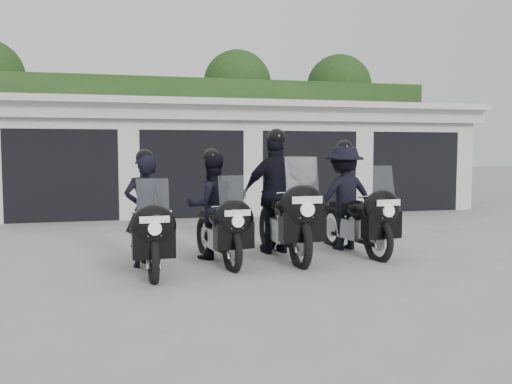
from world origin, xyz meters
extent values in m
plane|color=#969691|center=(0.00, 0.00, 0.00)|extent=(80.00, 80.00, 0.00)
cube|color=silver|center=(0.00, 8.50, 1.40)|extent=(16.00, 6.00, 2.80)
cube|color=silver|center=(0.00, 8.30, 2.88)|extent=(16.40, 6.80, 0.16)
cube|color=silver|center=(0.00, 5.25, 2.65)|extent=(16.40, 0.12, 0.40)
cube|color=black|center=(0.00, 5.48, 0.12)|extent=(16.00, 0.06, 0.24)
cube|color=black|center=(-3.10, 6.70, 1.10)|extent=(2.60, 2.60, 2.20)
cube|color=silver|center=(-3.10, 5.65, 2.50)|extent=(2.60, 0.50, 0.60)
cube|color=silver|center=(-1.55, 5.65, 1.40)|extent=(0.50, 0.50, 2.80)
cube|color=black|center=(0.00, 6.70, 1.10)|extent=(2.60, 2.60, 2.20)
cube|color=silver|center=(0.00, 5.65, 2.50)|extent=(2.60, 0.50, 0.60)
cube|color=silver|center=(1.55, 5.65, 1.40)|extent=(0.50, 0.50, 2.80)
cube|color=black|center=(3.10, 6.70, 1.10)|extent=(2.60, 2.60, 2.20)
cube|color=silver|center=(3.10, 5.65, 2.50)|extent=(2.60, 0.50, 0.60)
cube|color=silver|center=(4.65, 5.65, 1.40)|extent=(0.50, 0.50, 2.80)
cube|color=black|center=(6.20, 6.70, 1.10)|extent=(2.60, 2.60, 2.20)
cube|color=silver|center=(6.20, 5.65, 2.50)|extent=(2.60, 0.50, 0.60)
cube|color=silver|center=(7.75, 5.65, 1.40)|extent=(0.50, 0.50, 2.80)
cube|color=#193915|center=(0.00, 12.50, 2.15)|extent=(20.00, 2.00, 4.30)
sphere|color=#193915|center=(3.00, 14.00, 4.40)|extent=(2.80, 2.80, 2.80)
cylinder|color=black|center=(3.00, 14.00, 1.65)|extent=(0.24, 0.24, 3.30)
sphere|color=#193915|center=(7.50, 14.00, 4.40)|extent=(2.80, 2.80, 2.80)
cylinder|color=black|center=(7.50, 14.00, 1.65)|extent=(0.24, 0.24, 3.30)
torus|color=black|center=(-1.38, -1.03, 0.29)|extent=(0.14, 0.69, 0.68)
torus|color=black|center=(-1.44, 0.31, 0.29)|extent=(0.14, 0.69, 0.68)
cube|color=#ABABB0|center=(-1.41, -0.34, 0.36)|extent=(0.27, 0.53, 0.30)
cube|color=black|center=(-1.41, -0.36, 0.21)|extent=(0.13, 1.22, 0.06)
ellipsoid|color=black|center=(-1.40, -0.50, 0.68)|extent=(0.33, 0.55, 0.27)
cube|color=black|center=(-1.42, -0.10, 0.69)|extent=(0.27, 0.53, 0.09)
ellipsoid|color=black|center=(-1.37, -1.11, 0.73)|extent=(0.61, 0.34, 0.56)
cube|color=black|center=(-1.37, -1.11, 0.52)|extent=(0.55, 0.23, 0.38)
cube|color=#B2BFC6|center=(-1.38, -1.08, 1.11)|extent=(0.42, 0.13, 0.48)
cylinder|color=silver|center=(-1.38, -0.92, 0.90)|extent=(0.53, 0.05, 0.03)
cube|color=white|center=(-1.37, -1.27, 0.84)|extent=(0.38, 0.03, 0.08)
cube|color=white|center=(-1.37, -1.24, 0.68)|extent=(0.17, 0.02, 0.09)
imported|color=black|center=(-1.42, -0.08, 0.82)|extent=(0.62, 0.42, 1.65)
sphere|color=black|center=(-1.42, -0.08, 1.59)|extent=(0.25, 0.25, 0.25)
torus|color=black|center=(-0.25, -0.64, 0.29)|extent=(0.20, 0.70, 0.69)
torus|color=black|center=(-0.44, 0.70, 0.29)|extent=(0.20, 0.70, 0.69)
cube|color=#ABABB0|center=(-0.35, 0.05, 0.36)|extent=(0.31, 0.55, 0.30)
cube|color=black|center=(-0.35, 0.03, 0.21)|extent=(0.24, 1.22, 0.06)
ellipsoid|color=black|center=(-0.33, -0.11, 0.68)|extent=(0.38, 0.58, 0.27)
cube|color=black|center=(-0.38, 0.29, 0.70)|extent=(0.31, 0.55, 0.09)
ellipsoid|color=black|center=(-0.24, -0.72, 0.74)|extent=(0.63, 0.39, 0.57)
cube|color=black|center=(-0.24, -0.72, 0.52)|extent=(0.57, 0.28, 0.38)
cube|color=#B2BFC6|center=(-0.25, -0.69, 1.11)|extent=(0.43, 0.17, 0.48)
cylinder|color=silver|center=(-0.27, -0.53, 0.90)|extent=(0.53, 0.10, 0.03)
cube|color=white|center=(-0.22, -0.87, 0.85)|extent=(0.38, 0.07, 0.08)
cube|color=white|center=(-0.23, -0.85, 0.68)|extent=(0.17, 0.04, 0.09)
imported|color=black|center=(-0.39, 0.31, 0.83)|extent=(0.88, 0.73, 1.65)
sphere|color=black|center=(-0.39, 0.31, 1.60)|extent=(0.25, 0.25, 0.25)
torus|color=black|center=(0.76, -0.65, 0.35)|extent=(0.14, 0.82, 0.82)
torus|color=black|center=(0.72, 0.97, 0.35)|extent=(0.14, 0.82, 0.82)
cube|color=#ABABB0|center=(0.74, 0.18, 0.43)|extent=(0.31, 0.62, 0.36)
cube|color=black|center=(0.74, 0.16, 0.25)|extent=(0.12, 1.46, 0.07)
ellipsoid|color=black|center=(0.74, -0.01, 0.81)|extent=(0.38, 0.65, 0.32)
cube|color=black|center=(0.73, 0.48, 0.83)|extent=(0.31, 0.62, 0.11)
ellipsoid|color=black|center=(0.76, -0.74, 0.88)|extent=(0.72, 0.39, 0.67)
cube|color=black|center=(0.76, -0.74, 0.62)|extent=(0.66, 0.26, 0.45)
cube|color=#B2BFC6|center=(0.76, -0.70, 1.32)|extent=(0.50, 0.14, 0.57)
cylinder|color=silver|center=(0.76, -0.51, 1.08)|extent=(0.63, 0.05, 0.03)
cube|color=white|center=(0.77, -0.93, 1.01)|extent=(0.45, 0.03, 0.10)
cube|color=white|center=(0.76, -0.89, 0.81)|extent=(0.20, 0.02, 0.11)
imported|color=black|center=(0.73, 0.50, 0.98)|extent=(1.17, 0.68, 1.97)
sphere|color=black|center=(0.73, 0.50, 1.91)|extent=(0.30, 0.30, 0.30)
torus|color=black|center=(2.08, -0.50, 0.32)|extent=(0.20, 0.76, 0.75)
torus|color=black|center=(1.90, 0.97, 0.32)|extent=(0.20, 0.76, 0.75)
cube|color=#ABABB0|center=(1.99, 0.26, 0.39)|extent=(0.33, 0.59, 0.33)
cube|color=black|center=(1.99, 0.24, 0.23)|extent=(0.25, 1.33, 0.06)
ellipsoid|color=black|center=(2.01, 0.08, 0.74)|extent=(0.40, 0.63, 0.29)
cube|color=black|center=(1.95, 0.52, 0.76)|extent=(0.33, 0.59, 0.10)
ellipsoid|color=black|center=(2.09, -0.58, 0.80)|extent=(0.68, 0.42, 0.61)
cube|color=black|center=(2.09, -0.58, 0.56)|extent=(0.62, 0.30, 0.41)
cube|color=#B2BFC6|center=(2.09, -0.55, 1.21)|extent=(0.46, 0.17, 0.52)
cylinder|color=silver|center=(2.07, -0.37, 0.98)|extent=(0.57, 0.10, 0.03)
cube|color=white|center=(2.11, -0.75, 0.92)|extent=(0.41, 0.07, 0.09)
cube|color=white|center=(2.11, -0.72, 0.74)|extent=(0.18, 0.04, 0.10)
imported|color=black|center=(1.95, 0.54, 0.90)|extent=(1.23, 0.74, 1.80)
sphere|color=black|center=(1.95, 0.54, 1.74)|extent=(0.28, 0.28, 0.28)
camera|label=1|loc=(-1.78, -8.06, 1.71)|focal=38.00mm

